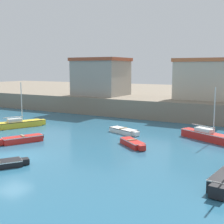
{
  "coord_description": "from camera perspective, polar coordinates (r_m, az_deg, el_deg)",
  "views": [
    {
      "loc": [
        17.92,
        -16.33,
        6.85
      ],
      "look_at": [
        1.18,
        13.4,
        2.0
      ],
      "focal_mm": 50.0,
      "sensor_mm": 36.0,
      "label": 1
    }
  ],
  "objects": [
    {
      "name": "quay_seawall",
      "position": [
        60.57,
        12.06,
        2.62
      ],
      "size": [
        120.0,
        40.0,
        2.52
      ],
      "primitive_type": "cube",
      "color": "gray",
      "rests_on": "ground"
    },
    {
      "name": "ground_plane",
      "position": [
        25.19,
        -17.75,
        -8.08
      ],
      "size": [
        200.0,
        200.0,
        0.0
      ],
      "primitive_type": "plane",
      "color": "#28607F"
    },
    {
      "name": "sailboat_yellow_3",
      "position": [
        37.71,
        -16.52,
        -2.02
      ],
      "size": [
        3.38,
        5.6,
        5.19
      ],
      "color": "yellow",
      "rests_on": "ground"
    },
    {
      "name": "harbor_shed_near_wharf",
      "position": [
        49.79,
        -2.01,
        6.51
      ],
      "size": [
        7.85,
        6.89,
        5.88
      ],
      "color": "gray",
      "rests_on": "quay_seawall"
    },
    {
      "name": "sailboat_red_4",
      "position": [
        30.81,
        17.44,
        -4.23
      ],
      "size": [
        6.31,
        3.78,
        5.09
      ],
      "color": "red",
      "rests_on": "ground"
    },
    {
      "name": "dinghy_red_2",
      "position": [
        30.04,
        -16.18,
        -4.78
      ],
      "size": [
        2.59,
        4.01,
        0.67
      ],
      "color": "red",
      "rests_on": "ground"
    },
    {
      "name": "dinghy_white_1",
      "position": [
        32.86,
        2.2,
        -3.45
      ],
      "size": [
        3.93,
        2.29,
        0.59
      ],
      "color": "white",
      "rests_on": "ground"
    },
    {
      "name": "dinghy_red_0",
      "position": [
        27.58,
        3.82,
        -5.69
      ],
      "size": [
        3.27,
        2.77,
        0.61
      ],
      "color": "red",
      "rests_on": "ground"
    },
    {
      "name": "harbor_shed_mid_row",
      "position": [
        44.61,
        16.61,
        5.84
      ],
      "size": [
        8.23,
        4.42,
        5.63
      ],
      "color": "#BCB29E",
      "rests_on": "quay_seawall"
    }
  ]
}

